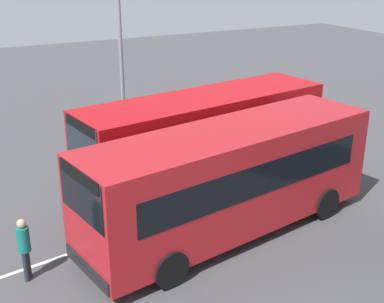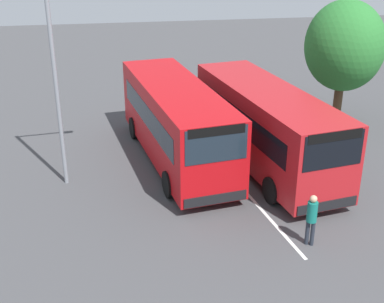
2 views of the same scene
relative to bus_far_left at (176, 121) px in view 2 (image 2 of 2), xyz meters
name	(u,v)px [view 2 (image 2 of 2)]	position (x,y,z in m)	size (l,w,h in m)	color
ground_plane	(220,163)	(0.61, 1.75, -1.80)	(70.00, 70.00, 0.00)	#424244
bus_far_left	(176,121)	(0.00, 0.00, 0.00)	(9.67, 3.86, 3.26)	#B70C11
bus_center_left	(266,125)	(1.08, 3.52, 0.00)	(9.69, 4.03, 3.26)	#AD191E
pedestrian	(312,216)	(6.95, 3.21, -0.77)	(0.44, 0.44, 1.74)	#232833
street_lamp	(61,64)	(1.33, -4.28, 2.89)	(0.48, 2.63, 8.14)	gray
depot_tree	(344,46)	(-3.43, 8.72, 2.05)	(4.18, 3.76, 6.05)	#4C3823
lane_stripe_outer_left	(220,163)	(0.61, 1.75, -1.79)	(14.38, 0.12, 0.01)	silver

